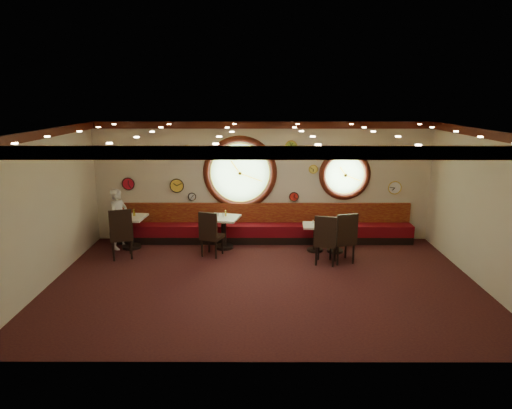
% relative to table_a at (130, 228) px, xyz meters
% --- Properties ---
extents(floor, '(9.00, 6.00, 0.00)m').
position_rel_table_a_xyz_m(floor, '(3.41, -2.21, -0.53)').
color(floor, black).
rests_on(floor, ground).
extents(ceiling, '(9.00, 6.00, 0.02)m').
position_rel_table_a_xyz_m(ceiling, '(3.41, -2.21, 2.67)').
color(ceiling, gold).
rests_on(ceiling, wall_back).
extents(wall_back, '(9.00, 0.02, 3.20)m').
position_rel_table_a_xyz_m(wall_back, '(3.41, 0.79, 1.07)').
color(wall_back, beige).
rests_on(wall_back, floor).
extents(wall_front, '(9.00, 0.02, 3.20)m').
position_rel_table_a_xyz_m(wall_front, '(3.41, -5.21, 1.07)').
color(wall_front, beige).
rests_on(wall_front, floor).
extents(wall_left, '(0.02, 6.00, 3.20)m').
position_rel_table_a_xyz_m(wall_left, '(-1.09, -2.21, 1.07)').
color(wall_left, beige).
rests_on(wall_left, floor).
extents(wall_right, '(0.02, 6.00, 3.20)m').
position_rel_table_a_xyz_m(wall_right, '(7.91, -2.21, 1.07)').
color(wall_right, beige).
rests_on(wall_right, floor).
extents(molding_back, '(9.00, 0.10, 0.18)m').
position_rel_table_a_xyz_m(molding_back, '(3.41, 0.74, 2.58)').
color(molding_back, '#3E130B').
rests_on(molding_back, wall_back).
extents(molding_front, '(9.00, 0.10, 0.18)m').
position_rel_table_a_xyz_m(molding_front, '(3.41, -5.16, 2.58)').
color(molding_front, '#3E130B').
rests_on(molding_front, wall_back).
extents(molding_left, '(0.10, 6.00, 0.18)m').
position_rel_table_a_xyz_m(molding_left, '(-1.04, -2.21, 2.58)').
color(molding_left, '#3E130B').
rests_on(molding_left, wall_back).
extents(molding_right, '(0.10, 6.00, 0.18)m').
position_rel_table_a_xyz_m(molding_right, '(7.86, -2.21, 2.58)').
color(molding_right, '#3E130B').
rests_on(molding_right, wall_back).
extents(banquette_base, '(8.00, 0.55, 0.20)m').
position_rel_table_a_xyz_m(banquette_base, '(3.41, 0.51, -0.43)').
color(banquette_base, black).
rests_on(banquette_base, floor).
extents(banquette_seat, '(8.00, 0.55, 0.30)m').
position_rel_table_a_xyz_m(banquette_seat, '(3.41, 0.51, -0.18)').
color(banquette_seat, '#56070F').
rests_on(banquette_seat, banquette_base).
extents(banquette_back, '(8.00, 0.10, 0.55)m').
position_rel_table_a_xyz_m(banquette_back, '(3.41, 0.73, 0.22)').
color(banquette_back, '#62070E').
rests_on(banquette_back, wall_back).
extents(porthole_left_glass, '(1.66, 0.02, 1.66)m').
position_rel_table_a_xyz_m(porthole_left_glass, '(2.81, 0.78, 1.32)').
color(porthole_left_glass, '#85BC71').
rests_on(porthole_left_glass, wall_back).
extents(porthole_left_frame, '(1.98, 0.18, 1.98)m').
position_rel_table_a_xyz_m(porthole_left_frame, '(2.81, 0.77, 1.32)').
color(porthole_left_frame, '#3E130B').
rests_on(porthole_left_frame, wall_back).
extents(porthole_left_ring, '(1.61, 0.03, 1.61)m').
position_rel_table_a_xyz_m(porthole_left_ring, '(2.81, 0.74, 1.32)').
color(porthole_left_ring, gold).
rests_on(porthole_left_ring, wall_back).
extents(porthole_right_glass, '(1.10, 0.02, 1.10)m').
position_rel_table_a_xyz_m(porthole_right_glass, '(5.61, 0.78, 1.27)').
color(porthole_right_glass, '#85BC71').
rests_on(porthole_right_glass, wall_back).
extents(porthole_right_frame, '(1.38, 0.18, 1.38)m').
position_rel_table_a_xyz_m(porthole_right_frame, '(5.61, 0.77, 1.27)').
color(porthole_right_frame, '#3E130B').
rests_on(porthole_right_frame, wall_back).
extents(porthole_right_ring, '(1.09, 0.03, 1.09)m').
position_rel_table_a_xyz_m(porthole_right_ring, '(5.61, 0.74, 1.27)').
color(porthole_right_ring, gold).
rests_on(porthole_right_ring, wall_back).
extents(wall_clock_0, '(0.30, 0.03, 0.30)m').
position_rel_table_a_xyz_m(wall_clock_0, '(4.16, 0.75, 2.02)').
color(wall_clock_0, '#93B638').
rests_on(wall_clock_0, wall_back).
extents(wall_clock_1, '(0.22, 0.03, 0.22)m').
position_rel_table_a_xyz_m(wall_clock_1, '(4.76, 0.75, 1.42)').
color(wall_clock_1, '#F7E452').
rests_on(wall_clock_1, wall_back).
extents(wall_clock_2, '(0.36, 0.03, 0.36)m').
position_rel_table_a_xyz_m(wall_clock_2, '(1.11, 0.75, 0.97)').
color(wall_clock_2, yellow).
rests_on(wall_clock_2, wall_back).
extents(wall_clock_3, '(0.20, 0.03, 0.20)m').
position_rel_table_a_xyz_m(wall_clock_3, '(1.51, 0.75, 0.67)').
color(wall_clock_3, silver).
rests_on(wall_clock_3, wall_back).
extents(wall_clock_4, '(0.24, 0.03, 0.24)m').
position_rel_table_a_xyz_m(wall_clock_4, '(1.41, 0.75, 1.92)').
color(wall_clock_4, black).
rests_on(wall_clock_4, wall_back).
extents(wall_clock_5, '(0.28, 0.03, 0.28)m').
position_rel_table_a_xyz_m(wall_clock_5, '(6.71, 0.75, 1.87)').
color(wall_clock_5, black).
rests_on(wall_clock_5, wall_back).
extents(wall_clock_6, '(0.24, 0.03, 0.24)m').
position_rel_table_a_xyz_m(wall_clock_6, '(4.26, 0.75, 0.67)').
color(wall_clock_6, red).
rests_on(wall_clock_6, wall_back).
extents(wall_clock_7, '(0.34, 0.03, 0.34)m').
position_rel_table_a_xyz_m(wall_clock_7, '(6.96, 0.75, 0.92)').
color(wall_clock_7, white).
rests_on(wall_clock_7, wall_back).
extents(wall_clock_8, '(0.32, 0.03, 0.32)m').
position_rel_table_a_xyz_m(wall_clock_8, '(-0.19, 0.75, 1.02)').
color(wall_clock_8, red).
rests_on(wall_clock_8, wall_back).
extents(table_a, '(0.83, 0.83, 0.84)m').
position_rel_table_a_xyz_m(table_a, '(0.00, 0.00, 0.00)').
color(table_a, black).
rests_on(table_a, floor).
extents(table_b, '(0.91, 0.91, 0.83)m').
position_rel_table_a_xyz_m(table_b, '(2.40, 0.00, -0.01)').
color(table_b, black).
rests_on(table_b, floor).
extents(table_c, '(0.67, 0.67, 0.70)m').
position_rel_table_a_xyz_m(table_c, '(4.74, -0.23, -0.09)').
color(table_c, black).
rests_on(table_c, floor).
extents(table_d, '(0.78, 0.78, 0.72)m').
position_rel_table_a_xyz_m(table_d, '(5.24, -0.30, -0.08)').
color(table_d, black).
rests_on(table_d, floor).
extents(chair_a, '(0.67, 0.67, 0.77)m').
position_rel_table_a_xyz_m(chair_a, '(0.01, -0.82, 0.18)').
color(chair_a, black).
rests_on(chair_a, floor).
extents(chair_b, '(0.62, 0.62, 0.71)m').
position_rel_table_a_xyz_m(chair_b, '(2.12, -0.66, 0.12)').
color(chair_b, black).
rests_on(chair_b, floor).
extents(chair_c, '(0.62, 0.62, 0.74)m').
position_rel_table_a_xyz_m(chair_c, '(4.85, -1.21, 0.15)').
color(chair_c, black).
rests_on(chair_c, floor).
extents(chair_d, '(0.63, 0.63, 0.76)m').
position_rel_table_a_xyz_m(chair_d, '(5.31, -1.09, 0.17)').
color(chair_d, black).
rests_on(chair_d, floor).
extents(condiment_a_salt, '(0.03, 0.03, 0.09)m').
position_rel_table_a_xyz_m(condiment_a_salt, '(-0.11, 0.12, 0.36)').
color(condiment_a_salt, silver).
rests_on(condiment_a_salt, table_a).
extents(condiment_b_salt, '(0.03, 0.03, 0.10)m').
position_rel_table_a_xyz_m(condiment_b_salt, '(2.26, 0.07, 0.35)').
color(condiment_b_salt, '#B8B8BD').
rests_on(condiment_b_salt, table_b).
extents(condiment_c_salt, '(0.04, 0.04, 0.10)m').
position_rel_table_a_xyz_m(condiment_c_salt, '(4.68, -0.13, 0.21)').
color(condiment_c_salt, silver).
rests_on(condiment_c_salt, table_c).
extents(condiment_d_salt, '(0.04, 0.04, 0.10)m').
position_rel_table_a_xyz_m(condiment_d_salt, '(5.16, -0.21, 0.24)').
color(condiment_d_salt, silver).
rests_on(condiment_d_salt, table_d).
extents(condiment_a_pepper, '(0.04, 0.04, 0.10)m').
position_rel_table_a_xyz_m(condiment_a_pepper, '(0.01, 0.00, 0.36)').
color(condiment_a_pepper, '#B9B8BD').
rests_on(condiment_a_pepper, table_a).
extents(condiment_b_pepper, '(0.04, 0.04, 0.11)m').
position_rel_table_a_xyz_m(condiment_b_pepper, '(2.39, 0.02, 0.35)').
color(condiment_b_pepper, silver).
rests_on(condiment_b_pepper, table_b).
extents(condiment_c_pepper, '(0.03, 0.03, 0.10)m').
position_rel_table_a_xyz_m(condiment_c_pepper, '(4.71, -0.30, 0.21)').
color(condiment_c_pepper, silver).
rests_on(condiment_c_pepper, table_c).
extents(condiment_d_pepper, '(0.04, 0.04, 0.11)m').
position_rel_table_a_xyz_m(condiment_d_pepper, '(5.21, -0.27, 0.24)').
color(condiment_d_pepper, silver).
rests_on(condiment_d_pepper, table_d).
extents(condiment_a_bottle, '(0.05, 0.05, 0.17)m').
position_rel_table_a_xyz_m(condiment_a_bottle, '(0.10, 0.08, 0.40)').
color(condiment_a_bottle, gold).
rests_on(condiment_a_bottle, table_a).
extents(condiment_b_bottle, '(0.05, 0.05, 0.16)m').
position_rel_table_a_xyz_m(condiment_b_bottle, '(2.45, 0.09, 0.38)').
color(condiment_b_bottle, gold).
rests_on(condiment_b_bottle, table_b).
extents(condiment_c_bottle, '(0.05, 0.05, 0.15)m').
position_rel_table_a_xyz_m(condiment_c_bottle, '(4.78, -0.18, 0.24)').
color(condiment_c_bottle, gold).
rests_on(condiment_c_bottle, table_c).
extents(condiment_d_bottle, '(0.05, 0.05, 0.16)m').
position_rel_table_a_xyz_m(condiment_d_bottle, '(5.30, -0.26, 0.27)').
color(condiment_d_bottle, gold).
rests_on(condiment_d_bottle, table_d).
extents(waiter, '(0.59, 0.68, 1.57)m').
position_rel_table_a_xyz_m(waiter, '(-0.28, -0.01, 0.25)').
color(waiter, silver).
rests_on(waiter, floor).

